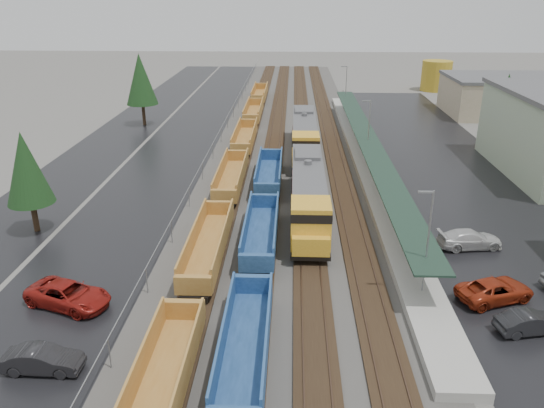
{
  "coord_description": "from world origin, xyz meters",
  "views": [
    {
      "loc": [
        0.48,
        -11.78,
        19.74
      ],
      "look_at": [
        -1.27,
        32.21,
        2.0
      ],
      "focal_mm": 35.0,
      "sensor_mm": 36.0,
      "label": 1
    }
  ],
  "objects": [
    {
      "name": "ballast_strip",
      "position": [
        0.0,
        60.0,
        0.04
      ],
      "size": [
        20.0,
        160.0,
        0.08
      ],
      "primitive_type": "cube",
      "color": "#302D2B",
      "rests_on": "ground"
    },
    {
      "name": "trackbed",
      "position": [
        -0.0,
        60.0,
        0.16
      ],
      "size": [
        14.6,
        160.0,
        0.22
      ],
      "color": "black",
      "rests_on": "ground"
    },
    {
      "name": "west_parking_lot",
      "position": [
        -15.0,
        60.0,
        0.01
      ],
      "size": [
        10.0,
        160.0,
        0.02
      ],
      "primitive_type": "cube",
      "color": "black",
      "rests_on": "ground"
    },
    {
      "name": "west_road",
      "position": [
        -25.0,
        60.0,
        0.01
      ],
      "size": [
        9.0,
        160.0,
        0.02
      ],
      "primitive_type": "cube",
      "color": "black",
      "rests_on": "ground"
    },
    {
      "name": "east_commuter_lot",
      "position": [
        19.0,
        50.0,
        0.01
      ],
      "size": [
        16.0,
        100.0,
        0.02
      ],
      "primitive_type": "cube",
      "color": "black",
      "rests_on": "ground"
    },
    {
      "name": "station_platform",
      "position": [
        9.5,
        50.01,
        0.73
      ],
      "size": [
        3.0,
        80.0,
        8.0
      ],
      "color": "#9E9B93",
      "rests_on": "ground"
    },
    {
      "name": "chainlink_fence",
      "position": [
        -9.5,
        58.44,
        1.61
      ],
      "size": [
        0.08,
        160.04,
        2.02
      ],
      "color": "gray",
      "rests_on": "ground"
    },
    {
      "name": "distant_hills",
      "position": [
        44.79,
        210.68,
        0.0
      ],
      "size": [
        301.0,
        140.0,
        25.2
      ],
      "color": "#4C5B47",
      "rests_on": "ground"
    },
    {
      "name": "tree_west_near",
      "position": [
        -22.0,
        30.0,
        5.82
      ],
      "size": [
        3.96,
        3.96,
        9.0
      ],
      "color": "#332316",
      "rests_on": "ground"
    },
    {
      "name": "tree_west_far",
      "position": [
        -23.0,
        70.0,
        7.12
      ],
      "size": [
        4.84,
        4.84,
        11.0
      ],
      "color": "#332316",
      "rests_on": "ground"
    },
    {
      "name": "tree_east",
      "position": [
        28.0,
        58.0,
        6.47
      ],
      "size": [
        4.4,
        4.4,
        10.0
      ],
      "color": "#332316",
      "rests_on": "ground"
    },
    {
      "name": "locomotive_lead",
      "position": [
        2.0,
        33.58,
        2.49
      ],
      "size": [
        3.14,
        20.7,
        4.69
      ],
      "color": "black",
      "rests_on": "ground"
    },
    {
      "name": "locomotive_trail",
      "position": [
        2.0,
        54.58,
        2.49
      ],
      "size": [
        3.14,
        20.7,
        4.69
      ],
      "color": "black",
      "rests_on": "ground"
    },
    {
      "name": "well_string_yellow",
      "position": [
        -6.0,
        41.94,
        1.14
      ],
      "size": [
        2.56,
        113.06,
        2.27
      ],
      "color": "#A36C2D",
      "rests_on": "ground"
    },
    {
      "name": "well_string_blue",
      "position": [
        -2.0,
        12.86,
        1.15
      ],
      "size": [
        2.6,
        73.36,
        2.31
      ],
      "color": "navy",
      "rests_on": "ground"
    },
    {
      "name": "storage_tank",
      "position": [
        30.67,
        103.39,
        3.09
      ],
      "size": [
        6.19,
        6.19,
        6.19
      ],
      "primitive_type": "cylinder",
      "color": "#B08F23",
      "rests_on": "ground"
    },
    {
      "name": "parked_car_west_b",
      "position": [
        -13.22,
        11.71,
        0.73
      ],
      "size": [
        1.59,
        4.42,
        1.45
      ],
      "primitive_type": "imported",
      "rotation": [
        0.0,
        0.0,
        1.56
      ],
      "color": "black",
      "rests_on": "ground"
    },
    {
      "name": "parked_car_west_c",
      "position": [
        -14.39,
        18.28,
        0.82
      ],
      "size": [
        4.5,
        6.44,
        1.63
      ],
      "primitive_type": "imported",
      "rotation": [
        0.0,
        0.0,
        1.23
      ],
      "color": "maroon",
      "rests_on": "ground"
    },
    {
      "name": "parked_car_east_a",
      "position": [
        15.35,
        16.45,
        0.71
      ],
      "size": [
        2.33,
        4.49,
        1.41
      ],
      "primitive_type": "imported",
      "rotation": [
        0.0,
        0.0,
        1.78
      ],
      "color": "black",
      "rests_on": "ground"
    },
    {
      "name": "parked_car_east_b",
      "position": [
        14.48,
        20.14,
        0.75
      ],
      "size": [
        4.19,
        5.9,
        1.49
      ],
      "primitive_type": "imported",
      "rotation": [
        0.0,
        0.0,
        1.93
      ],
      "color": "#982B13",
      "rests_on": "ground"
    },
    {
      "name": "parked_car_east_c",
      "position": [
        15.2,
        28.15,
        0.76
      ],
      "size": [
        2.85,
        5.5,
        1.52
      ],
      "primitive_type": "imported",
      "rotation": [
        0.0,
        0.0,
        1.71
      ],
      "color": "silver",
      "rests_on": "ground"
    }
  ]
}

